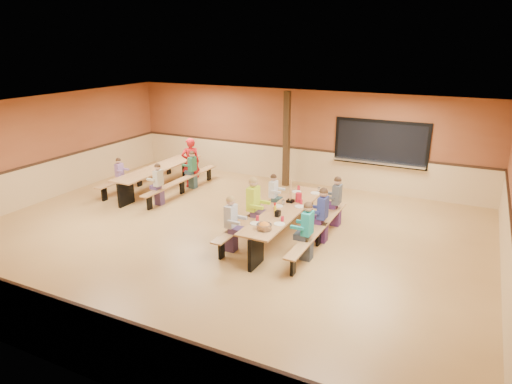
% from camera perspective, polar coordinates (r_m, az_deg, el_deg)
% --- Properties ---
extents(ground, '(12.00, 12.00, 0.00)m').
position_cam_1_polar(ground, '(10.99, -4.25, -5.54)').
color(ground, '#A0723C').
rests_on(ground, ground).
extents(room_envelope, '(12.04, 10.04, 3.02)m').
position_cam_1_polar(room_envelope, '(10.73, -4.34, -2.17)').
color(room_envelope, brown).
rests_on(room_envelope, ground).
extents(kitchen_pass_through, '(2.78, 0.28, 1.38)m').
position_cam_1_polar(kitchen_pass_through, '(14.14, 15.31, 5.67)').
color(kitchen_pass_through, black).
rests_on(kitchen_pass_through, ground).
extents(structural_post, '(0.18, 0.18, 3.00)m').
position_cam_1_polar(structural_post, '(14.39, 3.84, 6.54)').
color(structural_post, black).
rests_on(structural_post, ground).
extents(cafeteria_table_main, '(1.91, 3.70, 0.74)m').
position_cam_1_polar(cafeteria_table_main, '(10.67, 3.69, -3.24)').
color(cafeteria_table_main, '#A77442').
rests_on(cafeteria_table_main, ground).
extents(cafeteria_table_second, '(1.91, 3.70, 0.74)m').
position_cam_1_polar(cafeteria_table_second, '(14.48, -11.97, 2.27)').
color(cafeteria_table_second, '#A77442').
rests_on(cafeteria_table_second, ground).
extents(seated_child_white_left, '(0.40, 0.32, 1.26)m').
position_cam_1_polar(seated_child_white_left, '(10.03, -3.16, -4.03)').
color(seated_child_white_left, '#BBBDC2').
rests_on(seated_child_white_left, ground).
extents(seated_adult_yellow, '(0.46, 0.37, 1.39)m').
position_cam_1_polar(seated_adult_yellow, '(10.91, -0.35, -1.74)').
color(seated_adult_yellow, '#C8EA24').
rests_on(seated_adult_yellow, ground).
extents(seated_child_grey_left, '(0.34, 0.28, 1.16)m').
position_cam_1_polar(seated_child_grey_left, '(11.95, 2.18, -0.52)').
color(seated_child_grey_left, silver).
rests_on(seated_child_grey_left, ground).
extents(seated_child_teal_right, '(0.40, 0.33, 1.28)m').
position_cam_1_polar(seated_child_teal_right, '(9.68, 6.41, -4.95)').
color(seated_child_teal_right, teal).
rests_on(seated_child_teal_right, ground).
extents(seated_child_navy_right, '(0.41, 0.33, 1.29)m').
position_cam_1_polar(seated_child_navy_right, '(10.56, 8.31, -2.93)').
color(seated_child_navy_right, navy).
rests_on(seated_child_navy_right, ground).
extents(seated_child_char_right, '(0.39, 0.32, 1.26)m').
position_cam_1_polar(seated_child_char_right, '(11.56, 10.03, -1.19)').
color(seated_child_char_right, '#484D53').
rests_on(seated_child_char_right, ground).
extents(seated_child_purple_sec, '(0.32, 0.26, 1.11)m').
position_cam_1_polar(seated_child_purple_sec, '(14.37, -16.65, 1.89)').
color(seated_child_purple_sec, '#8D649C').
rests_on(seated_child_purple_sec, ground).
extents(seated_child_green_sec, '(0.36, 0.29, 1.18)m').
position_cam_1_polar(seated_child_green_sec, '(14.45, -7.94, 2.74)').
color(seated_child_green_sec, '#2B6B48').
rests_on(seated_child_green_sec, ground).
extents(seated_child_tan_sec, '(0.36, 0.29, 1.19)m').
position_cam_1_polar(seated_child_tan_sec, '(13.14, -12.07, 0.92)').
color(seated_child_tan_sec, '#B1A990').
rests_on(seated_child_tan_sec, ground).
extents(standing_woman, '(0.68, 0.67, 1.57)m').
position_cam_1_polar(standing_woman, '(14.59, -8.16, 3.68)').
color(standing_woman, red).
rests_on(standing_woman, ground).
extents(punch_pitcher, '(0.16, 0.16, 0.22)m').
position_cam_1_polar(punch_pitcher, '(11.06, 5.35, -0.68)').
color(punch_pitcher, '#B61827').
rests_on(punch_pitcher, cafeteria_table_main).
extents(chip_bowl, '(0.32, 0.32, 0.15)m').
position_cam_1_polar(chip_bowl, '(9.43, 1.02, -4.31)').
color(chip_bowl, orange).
rests_on(chip_bowl, cafeteria_table_main).
extents(napkin_dispenser, '(0.10, 0.14, 0.13)m').
position_cam_1_polar(napkin_dispenser, '(10.14, 2.74, -2.70)').
color(napkin_dispenser, black).
rests_on(napkin_dispenser, cafeteria_table_main).
extents(condiment_mustard, '(0.06, 0.06, 0.17)m').
position_cam_1_polar(condiment_mustard, '(10.32, 2.42, -2.20)').
color(condiment_mustard, yellow).
rests_on(condiment_mustard, cafeteria_table_main).
extents(condiment_ketchup, '(0.06, 0.06, 0.17)m').
position_cam_1_polar(condiment_ketchup, '(10.50, 2.37, -1.82)').
color(condiment_ketchup, '#B2140F').
rests_on(condiment_ketchup, cafeteria_table_main).
extents(table_paddle, '(0.16, 0.16, 0.56)m').
position_cam_1_polar(table_paddle, '(11.01, 4.33, -0.60)').
color(table_paddle, black).
rests_on(table_paddle, cafeteria_table_main).
extents(place_settings, '(0.65, 3.30, 0.11)m').
position_cam_1_polar(place_settings, '(10.57, 3.71, -1.88)').
color(place_settings, beige).
rests_on(place_settings, cafeteria_table_main).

